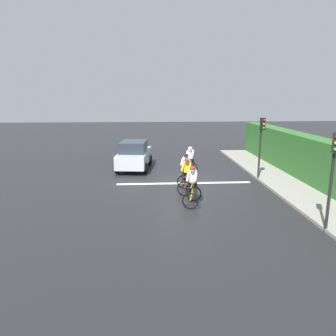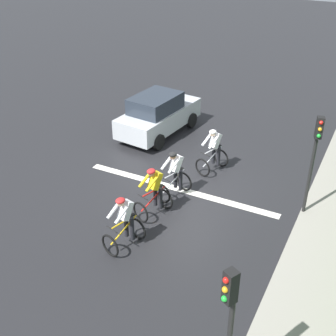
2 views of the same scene
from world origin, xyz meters
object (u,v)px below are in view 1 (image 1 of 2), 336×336
Objects in this scene: cyclist_second at (187,176)px; cyclist_mid at (186,170)px; car_silver at (134,155)px; traffic_light_far_junction at (333,167)px; cyclist_fourth at (190,162)px; cyclist_lead at (192,186)px; traffic_light_near_crossing at (261,139)px.

cyclist_mid is (-0.10, -1.23, 0.00)m from cyclist_second.
traffic_light_far_junction is at bearing 124.07° from car_silver.
cyclist_fourth is 0.50× the size of traffic_light_far_junction.
cyclist_fourth is (-0.59, -3.35, 0.00)m from cyclist_second.
cyclist_lead is at bearing 111.13° from car_silver.
traffic_light_far_junction is (-3.49, 8.10, 1.43)m from cyclist_fourth.
traffic_light_far_junction reaches higher than cyclist_fourth.
cyclist_lead is 5.28m from traffic_light_far_junction.
traffic_light_far_junction is (0.08, 6.82, 0.00)m from traffic_light_near_crossing.
traffic_light_near_crossing is 1.00× the size of traffic_light_far_junction.
cyclist_mid is at bearing -94.43° from cyclist_second.
cyclist_lead is 5.09m from cyclist_fourth.
cyclist_mid is at bearing -56.30° from traffic_light_far_junction.
traffic_light_far_junction reaches higher than car_silver.
cyclist_mid is 4.86m from car_silver.
traffic_light_far_junction is (-6.75, 9.98, 1.35)m from car_silver.
car_silver is at bearing -55.93° from traffic_light_far_junction.
traffic_light_far_junction is at bearing 89.36° from traffic_light_near_crossing.
cyclist_second is 5.87m from car_silver.
cyclist_second is at bearing -49.33° from traffic_light_far_junction.
cyclist_second is 1.00× the size of cyclist_fourth.
cyclist_lead is 0.39× the size of car_silver.
cyclist_lead is at bearing 42.37° from traffic_light_near_crossing.
traffic_light_far_junction is (-4.08, 4.75, 1.43)m from cyclist_second.
traffic_light_near_crossing is at bearing -90.64° from traffic_light_far_junction.
traffic_light_far_junction is (-3.99, 5.98, 1.43)m from cyclist_mid.
traffic_light_near_crossing and traffic_light_far_junction have the same top height.
cyclist_mid is 0.39× the size of car_silver.
car_silver is 1.28× the size of traffic_light_far_junction.
car_silver is 7.64m from traffic_light_near_crossing.
cyclist_fourth is at bearing -66.67° from traffic_light_far_junction.
cyclist_mid is 0.50× the size of traffic_light_near_crossing.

